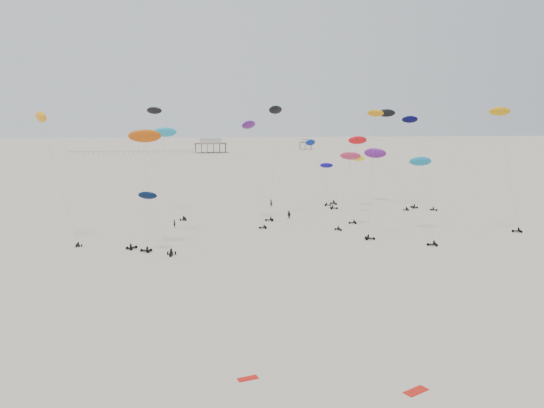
{
  "coord_description": "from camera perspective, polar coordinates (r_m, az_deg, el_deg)",
  "views": [
    {
      "loc": [
        -11.44,
        -7.56,
        22.53
      ],
      "look_at": [
        0.0,
        88.0,
        7.0
      ],
      "focal_mm": 35.0,
      "sensor_mm": 36.0,
      "label": 1
    }
  ],
  "objects": [
    {
      "name": "grounded_kite_a",
      "position": [
        48.46,
        15.22,
        -18.89
      ],
      "size": [
        2.37,
        1.81,
        0.08
      ],
      "primitive_type": "cube",
      "rotation": [
        0.0,
        0.0,
        0.48
      ],
      "color": "red",
      "rests_on": "ground"
    },
    {
      "name": "rig_15",
      "position": [
        146.89,
        11.46,
        4.78
      ],
      "size": [
        10.61,
        17.01,
        18.39
      ],
      "rotation": [
        0.0,
        0.0,
        0.3
      ],
      "color": "black",
      "rests_on": "ground"
    },
    {
      "name": "rig_17",
      "position": [
        108.42,
        15.89,
        2.88
      ],
      "size": [
        6.06,
        15.65,
        18.82
      ],
      "rotation": [
        0.0,
        0.0,
        1.43
      ],
      "color": "black",
      "rests_on": "ground"
    },
    {
      "name": "spectator_1",
      "position": [
        120.45,
        1.85,
        -1.62
      ],
      "size": [
        1.24,
        1.16,
        2.22
      ],
      "primitive_type": "imported",
      "rotation": [
        0.0,
        0.0,
        5.63
      ],
      "color": "black",
      "rests_on": "ground"
    },
    {
      "name": "rig_11",
      "position": [
        101.09,
        10.79,
        3.97
      ],
      "size": [
        4.09,
        5.13,
        24.38
      ],
      "rotation": [
        0.0,
        0.0,
        4.52
      ],
      "color": "black",
      "rests_on": "ground"
    },
    {
      "name": "spectator_3",
      "position": [
        137.05,
        -0.09,
        -0.3
      ],
      "size": [
        0.99,
        0.95,
        2.24
      ],
      "primitive_type": "imported",
      "rotation": [
        0.0,
        0.0,
        2.45
      ],
      "color": "black",
      "rests_on": "ground"
    },
    {
      "name": "rig_12",
      "position": [
        114.82,
        23.73,
        6.02
      ],
      "size": [
        7.6,
        4.22,
        25.01
      ],
      "rotation": [
        0.0,
        0.0,
        1.34
      ],
      "color": "black",
      "rests_on": "ground"
    },
    {
      "name": "spectator_0",
      "position": [
        113.01,
        -10.44,
        -2.49
      ],
      "size": [
        0.8,
        0.87,
        1.96
      ],
      "primitive_type": "imported",
      "rotation": [
        0.0,
        0.0,
        2.15
      ],
      "color": "black",
      "rests_on": "ground"
    },
    {
      "name": "rig_5",
      "position": [
        102.79,
        -12.21,
        4.89
      ],
      "size": [
        8.7,
        15.11,
        23.19
      ],
      "rotation": [
        0.0,
        0.0,
        5.48
      ],
      "color": "black",
      "rests_on": "ground"
    },
    {
      "name": "rig_2",
      "position": [
        125.19,
        9.03,
        3.34
      ],
      "size": [
        7.18,
        15.73,
        18.53
      ],
      "rotation": [
        0.0,
        0.0,
        1.48
      ],
      "color": "black",
      "rests_on": "ground"
    },
    {
      "name": "rig_14",
      "position": [
        136.4,
        8.73,
        5.53
      ],
      "size": [
        10.26,
        4.96,
        18.47
      ],
      "rotation": [
        0.0,
        0.0,
        4.58
      ],
      "color": "black",
      "rests_on": "ground"
    },
    {
      "name": "rig_10",
      "position": [
        121.54,
        0.24,
        7.49
      ],
      "size": [
        5.45,
        10.27,
        25.63
      ],
      "rotation": [
        0.0,
        0.0,
        1.37
      ],
      "color": "black",
      "rests_on": "ground"
    },
    {
      "name": "rig_16",
      "position": [
        139.86,
        12.57,
        7.71
      ],
      "size": [
        6.54,
        11.41,
        25.37
      ],
      "rotation": [
        0.0,
        0.0,
        5.67
      ],
      "color": "black",
      "rests_on": "ground"
    },
    {
      "name": "rig_9",
      "position": [
        117.15,
        -2.35,
        7.3
      ],
      "size": [
        5.35,
        14.26,
        23.28
      ],
      "rotation": [
        0.0,
        0.0,
        1.46
      ],
      "color": "black",
      "rests_on": "ground"
    },
    {
      "name": "rig_3",
      "position": [
        91.25,
        -12.14,
        -1.85
      ],
      "size": [
        6.66,
        6.43,
        10.56
      ],
      "rotation": [
        0.0,
        0.0,
        3.07
      ],
      "color": "black",
      "rests_on": "ground"
    },
    {
      "name": "pavilion_small",
      "position": [
        394.55,
        3.64,
        6.38
      ],
      "size": [
        9.0,
        7.0,
        8.0
      ],
      "color": "brown",
      "rests_on": "ground"
    },
    {
      "name": "grounded_kite_b",
      "position": [
        48.92,
        -2.61,
        -18.27
      ],
      "size": [
        1.92,
        1.18,
        0.07
      ],
      "primitive_type": "cube",
      "rotation": [
        0.0,
        0.0,
        0.29
      ],
      "color": "red",
      "rests_on": "ground"
    },
    {
      "name": "pier_fence",
      "position": [
        361.78,
        -14.91,
        5.41
      ],
      "size": [
        80.2,
        0.2,
        1.5
      ],
      "color": "black",
      "rests_on": "ground"
    },
    {
      "name": "rig_8",
      "position": [
        105.2,
        -23.18,
        7.09
      ],
      "size": [
        9.67,
        9.8,
        24.4
      ],
      "rotation": [
        0.0,
        0.0,
        0.5
      ],
      "color": "black",
      "rests_on": "ground"
    },
    {
      "name": "pavilion_main",
      "position": [
        358.04,
        -6.63,
        6.18
      ],
      "size": [
        21.0,
        13.0,
        9.8
      ],
      "color": "brown",
      "rests_on": "ground"
    },
    {
      "name": "rig_4",
      "position": [
        149.5,
        4.98,
        4.56
      ],
      "size": [
        6.76,
        18.0,
        20.95
      ],
      "rotation": [
        0.0,
        0.0,
        3.53
      ],
      "color": "black",
      "rests_on": "ground"
    },
    {
      "name": "rig_1",
      "position": [
        127.38,
        -11.63,
        6.47
      ],
      "size": [
        10.16,
        15.69,
        27.13
      ],
      "rotation": [
        0.0,
        0.0,
        6.05
      ],
      "color": "black",
      "rests_on": "ground"
    },
    {
      "name": "rig_0",
      "position": [
        140.14,
        15.09,
        6.99
      ],
      "size": [
        7.25,
        9.85,
        23.67
      ],
      "rotation": [
        0.0,
        0.0,
        3.72
      ],
      "color": "black",
      "rests_on": "ground"
    },
    {
      "name": "ground_plane",
      "position": [
        209.1,
        -3.65,
        2.96
      ],
      "size": [
        900.0,
        900.0,
        0.0
      ],
      "primitive_type": "plane",
      "color": "beige"
    },
    {
      "name": "rig_7",
      "position": [
        143.12,
        5.9,
        2.99
      ],
      "size": [
        4.09,
        9.05,
        11.54
      ],
      "rotation": [
        0.0,
        0.0,
        4.48
      ],
      "color": "black",
      "rests_on": "ground"
    },
    {
      "name": "rig_13",
      "position": [
        94.93,
        -13.5,
        5.64
      ],
      "size": [
        5.85,
        7.2,
        20.99
      ],
      "rotation": [
        0.0,
        0.0,
        1.21
      ],
      "color": "black",
      "rests_on": "ground"
    },
    {
      "name": "rig_6",
      "position": [
        111.72,
        8.22,
        3.86
      ],
      "size": [
        6.7,
        7.61,
        15.94
      ],
      "rotation": [
        0.0,
        0.0,
        3.57
      ],
      "color": "black",
      "rests_on": "ground"
    }
  ]
}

